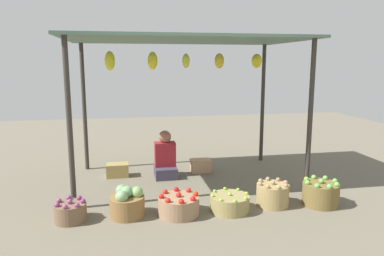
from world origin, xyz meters
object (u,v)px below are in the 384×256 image
(basket_purple_onions, at_px, (71,212))
(basket_red_tomatoes, at_px, (179,205))
(basket_cabbages, at_px, (127,203))
(wooden_crate_near_vendor, at_px, (118,170))
(wooden_crate_stacked_rear, at_px, (201,166))
(basket_limes, at_px, (230,203))
(vendor_person, at_px, (165,159))
(basket_green_apples, at_px, (321,193))
(basket_potatoes, at_px, (273,194))

(basket_purple_onions, relative_size, basket_red_tomatoes, 0.73)
(basket_cabbages, bearing_deg, basket_purple_onions, -179.07)
(basket_red_tomatoes, bearing_deg, basket_purple_onions, 177.35)
(basket_cabbages, xyz_separation_m, wooden_crate_near_vendor, (-0.14, 1.66, -0.06))
(basket_cabbages, distance_m, basket_red_tomatoes, 0.64)
(basket_purple_onions, height_order, basket_cabbages, basket_cabbages)
(basket_red_tomatoes, distance_m, wooden_crate_stacked_rear, 1.87)
(basket_purple_onions, xyz_separation_m, basket_limes, (1.97, -0.06, -0.01))
(wooden_crate_near_vendor, xyz_separation_m, wooden_crate_stacked_rear, (1.43, 0.02, -0.00))
(vendor_person, xyz_separation_m, basket_green_apples, (1.91, -1.61, -0.14))
(basket_purple_onions, xyz_separation_m, basket_red_tomatoes, (1.31, -0.06, 0.01))
(vendor_person, xyz_separation_m, basket_limes, (0.65, -1.59, -0.19))
(basket_purple_onions, relative_size, basket_limes, 0.75)
(basket_purple_onions, distance_m, wooden_crate_near_vendor, 1.75)
(basket_purple_onions, xyz_separation_m, basket_potatoes, (2.59, 0.02, 0.03))
(basket_red_tomatoes, bearing_deg, basket_potatoes, 3.40)
(wooden_crate_near_vendor, bearing_deg, basket_red_tomatoes, -65.87)
(basket_potatoes, height_order, wooden_crate_stacked_rear, basket_potatoes)
(basket_potatoes, bearing_deg, basket_green_apples, -8.84)
(basket_green_apples, height_order, wooden_crate_near_vendor, basket_green_apples)
(wooden_crate_near_vendor, distance_m, wooden_crate_stacked_rear, 1.43)
(basket_cabbages, xyz_separation_m, wooden_crate_stacked_rear, (1.29, 1.68, -0.06))
(basket_potatoes, bearing_deg, basket_red_tomatoes, -176.60)
(vendor_person, relative_size, basket_potatoes, 1.82)
(basket_limes, xyz_separation_m, wooden_crate_stacked_rear, (-0.01, 1.75, 0.00))
(basket_green_apples, bearing_deg, basket_potatoes, 171.16)
(vendor_person, xyz_separation_m, wooden_crate_stacked_rear, (0.64, 0.16, -0.19))
(vendor_person, bearing_deg, basket_potatoes, -50.04)
(wooden_crate_stacked_rear, bearing_deg, basket_potatoes, -69.57)
(basket_cabbages, height_order, wooden_crate_near_vendor, basket_cabbages)
(basket_cabbages, bearing_deg, wooden_crate_near_vendor, 94.87)
(basket_limes, relative_size, wooden_crate_near_vendor, 1.40)
(basket_potatoes, bearing_deg, basket_purple_onions, -179.66)
(basket_green_apples, relative_size, wooden_crate_stacked_rear, 1.38)
(vendor_person, bearing_deg, basket_purple_onions, -130.88)
(basket_red_tomatoes, height_order, basket_green_apples, basket_green_apples)
(basket_limes, xyz_separation_m, basket_potatoes, (0.62, 0.08, 0.05))
(basket_red_tomatoes, distance_m, basket_potatoes, 1.28)
(basket_red_tomatoes, relative_size, basket_limes, 1.02)
(basket_limes, relative_size, wooden_crate_stacked_rear, 1.46)
(vendor_person, relative_size, wooden_crate_stacked_rear, 2.25)
(basket_red_tomatoes, xyz_separation_m, wooden_crate_stacked_rear, (0.66, 1.75, -0.02))
(basket_cabbages, bearing_deg, basket_red_tomatoes, -6.43)
(vendor_person, height_order, basket_cabbages, vendor_person)
(basket_purple_onions, height_order, basket_potatoes, basket_potatoes)
(wooden_crate_stacked_rear, bearing_deg, vendor_person, -165.83)
(basket_red_tomatoes, relative_size, basket_green_apples, 1.08)
(vendor_person, xyz_separation_m, basket_potatoes, (1.27, -1.51, -0.15))
(basket_red_tomatoes, relative_size, wooden_crate_near_vendor, 1.43)
(vendor_person, xyz_separation_m, basket_purple_onions, (-1.32, -1.53, -0.18))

